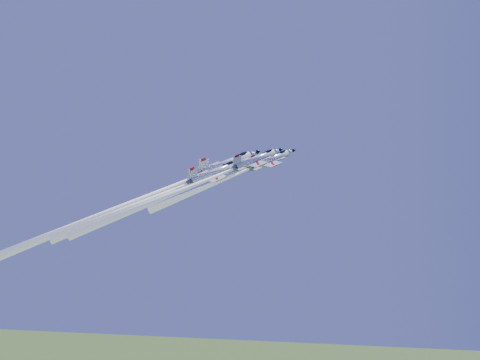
% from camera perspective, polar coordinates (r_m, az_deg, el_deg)
% --- Properties ---
extents(jet_lead, '(22.11, 22.83, 24.54)m').
position_cam_1_polar(jet_lead, '(121.25, -0.86, 0.43)').
color(jet_lead, white).
extents(jet_left, '(37.53, 40.34, 49.93)m').
position_cam_1_polar(jet_left, '(121.27, -10.95, -2.17)').
color(jet_left, white).
extents(jet_right, '(26.78, 28.56, 34.37)m').
position_cam_1_polar(jet_right, '(111.81, -5.13, -0.63)').
color(jet_right, white).
extents(jet_slot, '(25.99, 26.92, 29.03)m').
position_cam_1_polar(jet_slot, '(115.63, -8.18, -1.49)').
color(jet_slot, white).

